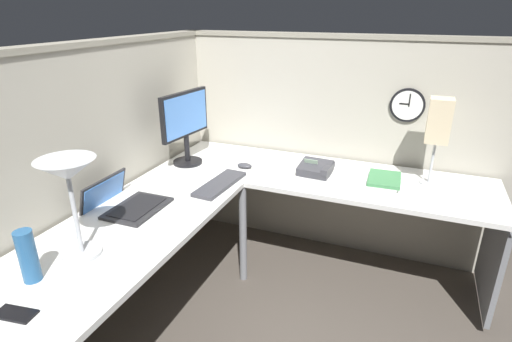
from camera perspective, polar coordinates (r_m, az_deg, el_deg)
ground_plane at (r=2.74m, az=0.06°, el=-17.39°), size 6.80×6.80×0.00m
cubicle_wall_back at (r=2.49m, az=-22.19°, el=-2.06°), size 2.57×0.12×1.58m
cubicle_wall_right at (r=3.04m, az=10.88°, el=3.42°), size 0.12×2.37×1.58m
desk at (r=2.26m, az=-0.19°, el=-7.40°), size 2.35×2.15×0.73m
monitor at (r=2.78m, az=-9.88°, el=6.73°), size 0.46×0.20×0.50m
laptop at (r=2.33m, az=-18.20°, el=-4.23°), size 0.34×0.38×0.22m
keyboard at (r=2.48m, az=-5.08°, el=-1.81°), size 0.44×0.17×0.02m
computer_mouse at (r=2.74m, az=-1.61°, el=0.77°), size 0.06×0.10×0.03m
desk_lamp_dome at (r=1.82m, az=-24.86°, el=-0.90°), size 0.24×0.24×0.44m
cell_phone at (r=1.74m, az=-30.70°, el=-16.87°), size 0.09×0.15×0.01m
thermos_flask at (r=1.84m, az=-29.39°, el=-10.38°), size 0.07×0.07×0.22m
office_phone at (r=2.66m, az=8.47°, el=0.29°), size 0.20×0.22×0.11m
book_stack at (r=2.61m, az=17.40°, el=-1.36°), size 0.30×0.24×0.04m
desk_lamp_paper at (r=2.61m, az=24.28°, el=6.14°), size 0.13×0.13×0.53m
wall_clock at (r=2.85m, az=20.49°, el=8.67°), size 0.04×0.22×0.22m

